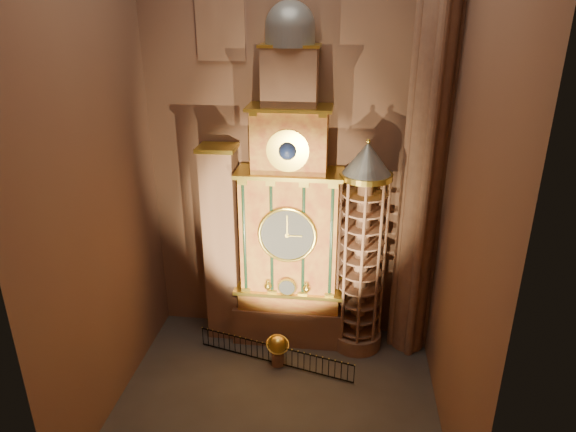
# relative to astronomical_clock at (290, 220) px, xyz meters

# --- Properties ---
(floor) EXTENTS (14.00, 14.00, 0.00)m
(floor) POSITION_rel_astronomical_clock_xyz_m (0.00, -4.96, -6.68)
(floor) COLOR #383330
(floor) RESTS_ON ground
(wall_back) EXTENTS (22.00, 0.00, 22.00)m
(wall_back) POSITION_rel_astronomical_clock_xyz_m (0.00, 1.04, 4.32)
(wall_back) COLOR brown
(wall_back) RESTS_ON floor
(wall_left) EXTENTS (0.00, 22.00, 22.00)m
(wall_left) POSITION_rel_astronomical_clock_xyz_m (-7.00, -4.96, 4.32)
(wall_left) COLOR brown
(wall_left) RESTS_ON floor
(wall_right) EXTENTS (0.00, 22.00, 22.00)m
(wall_right) POSITION_rel_astronomical_clock_xyz_m (7.00, -4.96, 4.32)
(wall_right) COLOR brown
(wall_right) RESTS_ON floor
(astronomical_clock) EXTENTS (5.60, 2.41, 16.70)m
(astronomical_clock) POSITION_rel_astronomical_clock_xyz_m (0.00, 0.00, 0.00)
(astronomical_clock) COLOR #8C634C
(astronomical_clock) RESTS_ON floor
(portrait_tower) EXTENTS (1.80, 1.60, 10.20)m
(portrait_tower) POSITION_rel_astronomical_clock_xyz_m (-3.40, 0.02, -1.53)
(portrait_tower) COLOR #8C634C
(portrait_tower) RESTS_ON floor
(stair_turret) EXTENTS (2.50, 2.50, 10.80)m
(stair_turret) POSITION_rel_astronomical_clock_xyz_m (3.50, -0.26, -1.41)
(stair_turret) COLOR #8C634C
(stair_turret) RESTS_ON floor
(gothic_pier) EXTENTS (2.04, 2.04, 22.00)m
(gothic_pier) POSITION_rel_astronomical_clock_xyz_m (6.10, 0.04, 4.32)
(gothic_pier) COLOR #8C634C
(gothic_pier) RESTS_ON floor
(celestial_globe) EXTENTS (1.40, 1.36, 1.62)m
(celestial_globe) POSITION_rel_astronomical_clock_xyz_m (-0.29, -2.40, -5.71)
(celestial_globe) COLOR #8C634C
(celestial_globe) RESTS_ON floor
(iron_railing) EXTENTS (7.70, 2.08, 1.01)m
(iron_railing) POSITION_rel_astronomical_clock_xyz_m (-0.47, -2.39, -6.13)
(iron_railing) COLOR black
(iron_railing) RESTS_ON floor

